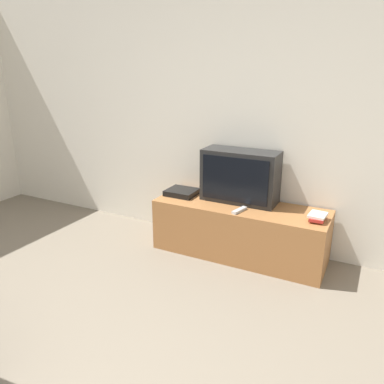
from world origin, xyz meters
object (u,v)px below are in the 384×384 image
at_px(set_top_box, 182,192).
at_px(remote_on_stand, 239,210).
at_px(book_stack, 317,217).
at_px(television, 240,176).
at_px(tv_stand, 239,230).

bearing_deg(set_top_box, remote_on_stand, -14.38).
bearing_deg(set_top_box, book_stack, -3.07).
relative_size(television, remote_on_stand, 3.76).
relative_size(television, book_stack, 3.50).
relative_size(tv_stand, remote_on_stand, 8.54).
distance_m(television, remote_on_stand, 0.37).
height_order(tv_stand, remote_on_stand, remote_on_stand).
height_order(tv_stand, television, television).
bearing_deg(set_top_box, tv_stand, -1.86).
xyz_separation_m(television, book_stack, (0.76, -0.17, -0.22)).
bearing_deg(set_top_box, television, 9.26).
relative_size(book_stack, set_top_box, 0.69).
relative_size(tv_stand, set_top_box, 5.49).
height_order(tv_stand, book_stack, book_stack).
height_order(television, set_top_box, television).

